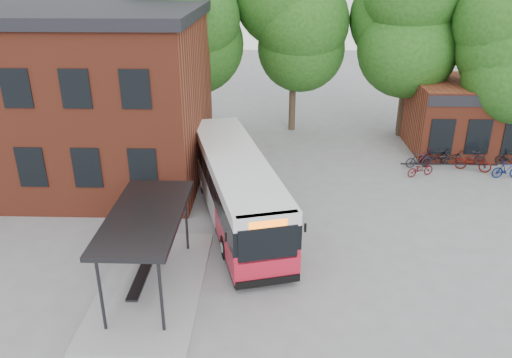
{
  "coord_description": "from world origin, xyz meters",
  "views": [
    {
      "loc": [
        -0.42,
        -15.37,
        10.45
      ],
      "look_at": [
        -1.01,
        3.93,
        2.0
      ],
      "focal_mm": 35.0,
      "sensor_mm": 36.0,
      "label": 1
    }
  ],
  "objects_px": {
    "bus_shelter": "(149,251)",
    "bicycle_2": "(437,157)",
    "bicycle_extra_0": "(510,158)",
    "bicycle_5": "(472,157)",
    "bicycle_4": "(452,157)",
    "city_bus": "(236,187)",
    "bicycle_3": "(432,156)",
    "bicycle_7": "(507,170)",
    "bicycle_0": "(420,169)",
    "bicycle_1": "(419,160)",
    "bicycle_6": "(473,162)"
  },
  "relations": [
    {
      "from": "bicycle_4",
      "to": "bicycle_7",
      "type": "height_order",
      "value": "bicycle_7"
    },
    {
      "from": "bicycle_0",
      "to": "bicycle_7",
      "type": "relative_size",
      "value": 0.99
    },
    {
      "from": "bicycle_0",
      "to": "bicycle_6",
      "type": "relative_size",
      "value": 0.83
    },
    {
      "from": "bicycle_5",
      "to": "bicycle_4",
      "type": "bearing_deg",
      "value": 111.26
    },
    {
      "from": "bicycle_0",
      "to": "bicycle_1",
      "type": "relative_size",
      "value": 1.03
    },
    {
      "from": "bicycle_6",
      "to": "bicycle_2",
      "type": "bearing_deg",
      "value": 88.35
    },
    {
      "from": "city_bus",
      "to": "bicycle_7",
      "type": "bearing_deg",
      "value": 3.78
    },
    {
      "from": "city_bus",
      "to": "bicycle_3",
      "type": "xyz_separation_m",
      "value": [
        10.57,
        6.63,
        -0.98
      ]
    },
    {
      "from": "bicycle_0",
      "to": "bicycle_extra_0",
      "type": "bearing_deg",
      "value": -93.74
    },
    {
      "from": "bicycle_0",
      "to": "bicycle_5",
      "type": "height_order",
      "value": "bicycle_5"
    },
    {
      "from": "city_bus",
      "to": "bicycle_0",
      "type": "height_order",
      "value": "city_bus"
    },
    {
      "from": "bicycle_1",
      "to": "bicycle_7",
      "type": "bearing_deg",
      "value": -116.51
    },
    {
      "from": "bicycle_1",
      "to": "bicycle_6",
      "type": "distance_m",
      "value": 2.83
    },
    {
      "from": "bicycle_2",
      "to": "bicycle_1",
      "type": "bearing_deg",
      "value": 90.31
    },
    {
      "from": "bicycle_4",
      "to": "bicycle_3",
      "type": "bearing_deg",
      "value": 77.01
    },
    {
      "from": "bicycle_3",
      "to": "city_bus",
      "type": "bearing_deg",
      "value": 115.72
    },
    {
      "from": "bicycle_1",
      "to": "bicycle_2",
      "type": "height_order",
      "value": "bicycle_2"
    },
    {
      "from": "bicycle_4",
      "to": "bicycle_5",
      "type": "height_order",
      "value": "bicycle_5"
    },
    {
      "from": "bicycle_2",
      "to": "bicycle_7",
      "type": "bearing_deg",
      "value": -139.05
    },
    {
      "from": "bicycle_2",
      "to": "bicycle_7",
      "type": "distance_m",
      "value": 3.53
    },
    {
      "from": "city_bus",
      "to": "bicycle_1",
      "type": "height_order",
      "value": "city_bus"
    },
    {
      "from": "bicycle_3",
      "to": "bus_shelter",
      "type": "bearing_deg",
      "value": 125.92
    },
    {
      "from": "bus_shelter",
      "to": "bicycle_7",
      "type": "relative_size",
      "value": 4.48
    },
    {
      "from": "bicycle_3",
      "to": "bicycle_4",
      "type": "bearing_deg",
      "value": -99.6
    },
    {
      "from": "bicycle_1",
      "to": "bicycle_2",
      "type": "relative_size",
      "value": 0.81
    },
    {
      "from": "bicycle_7",
      "to": "bicycle_4",
      "type": "bearing_deg",
      "value": 46.68
    },
    {
      "from": "bicycle_4",
      "to": "bicycle_6",
      "type": "relative_size",
      "value": 0.86
    },
    {
      "from": "bus_shelter",
      "to": "bicycle_3",
      "type": "xyz_separation_m",
      "value": [
        13.16,
        11.98,
        -0.98
      ]
    },
    {
      "from": "bus_shelter",
      "to": "bicycle_extra_0",
      "type": "xyz_separation_m",
      "value": [
        17.39,
        11.85,
        -1.0
      ]
    },
    {
      "from": "bicycle_0",
      "to": "bicycle_4",
      "type": "bearing_deg",
      "value": -72.77
    },
    {
      "from": "bus_shelter",
      "to": "bicycle_1",
      "type": "relative_size",
      "value": 4.63
    },
    {
      "from": "bicycle_2",
      "to": "bicycle_7",
      "type": "relative_size",
      "value": 1.2
    },
    {
      "from": "bus_shelter",
      "to": "bicycle_extra_0",
      "type": "distance_m",
      "value": 21.07
    },
    {
      "from": "bicycle_2",
      "to": "bicycle_6",
      "type": "height_order",
      "value": "same"
    },
    {
      "from": "bus_shelter",
      "to": "bicycle_2",
      "type": "bearing_deg",
      "value": 41.38
    },
    {
      "from": "bicycle_2",
      "to": "bicycle_5",
      "type": "relative_size",
      "value": 1.23
    },
    {
      "from": "bicycle_6",
      "to": "bicycle_4",
      "type": "bearing_deg",
      "value": 65.3
    },
    {
      "from": "bicycle_3",
      "to": "bicycle_7",
      "type": "xyz_separation_m",
      "value": [
        3.3,
        -1.92,
        -0.0
      ]
    },
    {
      "from": "bicycle_0",
      "to": "bicycle_3",
      "type": "bearing_deg",
      "value": -53.53
    },
    {
      "from": "bicycle_2",
      "to": "bicycle_extra_0",
      "type": "xyz_separation_m",
      "value": [
        4.02,
        0.07,
        -0.04
      ]
    },
    {
      "from": "bus_shelter",
      "to": "city_bus",
      "type": "xyz_separation_m",
      "value": [
        2.59,
        5.34,
        -0.0
      ]
    },
    {
      "from": "city_bus",
      "to": "bicycle_2",
      "type": "distance_m",
      "value": 12.59
    },
    {
      "from": "bicycle_3",
      "to": "bicycle_6",
      "type": "height_order",
      "value": "bicycle_6"
    },
    {
      "from": "bicycle_3",
      "to": "bicycle_extra_0",
      "type": "xyz_separation_m",
      "value": [
        4.23,
        -0.13,
        -0.02
      ]
    },
    {
      "from": "bicycle_1",
      "to": "bicycle_3",
      "type": "relative_size",
      "value": 0.97
    },
    {
      "from": "bicycle_1",
      "to": "bicycle_extra_0",
      "type": "relative_size",
      "value": 1.0
    },
    {
      "from": "city_bus",
      "to": "bicycle_4",
      "type": "bearing_deg",
      "value": 14.49
    },
    {
      "from": "bus_shelter",
      "to": "bicycle_extra_0",
      "type": "relative_size",
      "value": 4.66
    },
    {
      "from": "city_bus",
      "to": "bicycle_4",
      "type": "height_order",
      "value": "city_bus"
    },
    {
      "from": "city_bus",
      "to": "bicycle_7",
      "type": "height_order",
      "value": "city_bus"
    }
  ]
}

